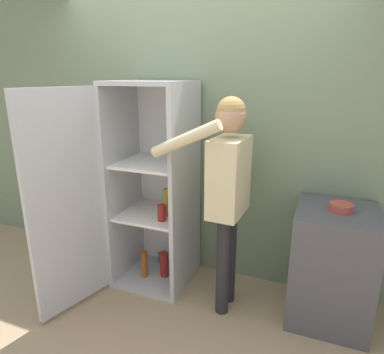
{
  "coord_description": "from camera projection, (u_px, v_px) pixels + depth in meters",
  "views": [
    {
      "loc": [
        1.1,
        -1.88,
        1.83
      ],
      "look_at": [
        0.1,
        0.62,
        1.02
      ],
      "focal_mm": 32.0,
      "sensor_mm": 36.0,
      "label": 1
    }
  ],
  "objects": [
    {
      "name": "person",
      "position": [
        228.0,
        179.0,
        2.53
      ],
      "size": [
        0.65,
        0.53,
        1.69
      ],
      "color": "#262628",
      "rests_on": "ground_plane"
    },
    {
      "name": "bowl",
      "position": [
        341.0,
        207.0,
        2.43
      ],
      "size": [
        0.16,
        0.16,
        0.06
      ],
      "color": "#B24738",
      "rests_on": "counter"
    },
    {
      "name": "refrigerator",
      "position": [
        139.0,
        190.0,
        2.93
      ],
      "size": [
        0.85,
        1.23,
        1.79
      ],
      "color": "#B7BABC",
      "rests_on": "ground_plane"
    },
    {
      "name": "wall_back",
      "position": [
        196.0,
        139.0,
        3.09
      ],
      "size": [
        7.0,
        0.06,
        2.55
      ],
      "color": "gray",
      "rests_on": "ground_plane"
    },
    {
      "name": "ground_plane",
      "position": [
        149.0,
        327.0,
        2.59
      ],
      "size": [
        12.0,
        12.0,
        0.0
      ],
      "primitive_type": "plane",
      "color": "tan"
    },
    {
      "name": "counter",
      "position": [
        332.0,
        266.0,
        2.58
      ],
      "size": [
        0.58,
        0.6,
        0.9
      ],
      "color": "#4C4C51",
      "rests_on": "ground_plane"
    }
  ]
}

